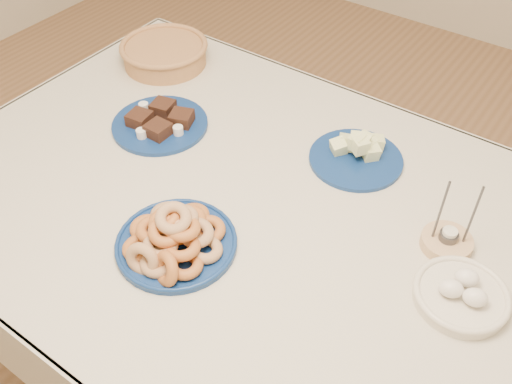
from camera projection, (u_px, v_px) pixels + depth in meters
ground at (265, 372)px, 1.84m from camera, size 5.00×5.00×0.00m
dining_table at (268, 241)px, 1.40m from camera, size 1.71×1.11×0.75m
donut_platter at (174, 238)px, 1.22m from camera, size 0.28×0.28×0.12m
melon_plate at (358, 153)px, 1.44m from camera, size 0.31×0.31×0.08m
brownie_plate at (160, 123)px, 1.54m from camera, size 0.27×0.27×0.05m
wicker_basket at (164, 53)px, 1.76m from camera, size 0.32×0.32×0.07m
candle_holder at (447, 241)px, 1.23m from camera, size 0.15×0.15×0.19m
egg_bowl at (461, 294)px, 1.13m from camera, size 0.25×0.25×0.06m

